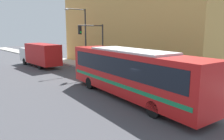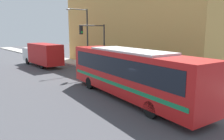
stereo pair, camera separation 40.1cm
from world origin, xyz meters
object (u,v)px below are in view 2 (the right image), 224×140
object	(u,v)px
pedestrian_near_corner	(104,60)
traffic_light_pole	(96,39)
city_bus	(129,71)
street_lamp	(85,32)
fire_hydrant	(159,78)
delivery_truck	(42,54)

from	to	relation	value
pedestrian_near_corner	traffic_light_pole	bearing A→B (deg)	-147.84
city_bus	pedestrian_near_corner	bearing A→B (deg)	67.14
city_bus	street_lamp	bearing A→B (deg)	77.04
city_bus	fire_hydrant	size ratio (longest dim) A/B	16.72
street_lamp	pedestrian_near_corner	size ratio (longest dim) A/B	4.03
delivery_truck	street_lamp	xyz separation A→B (m)	(3.55, -4.71, 2.78)
fire_hydrant	pedestrian_near_corner	distance (m)	9.45
city_bus	traffic_light_pole	world-z (taller)	traffic_light_pole
delivery_truck	pedestrian_near_corner	xyz separation A→B (m)	(5.02, -6.73, -0.55)
fire_hydrant	delivery_truck	bearing A→B (deg)	103.00
fire_hydrant	city_bus	bearing A→B (deg)	-167.26
traffic_light_pole	street_lamp	size ratio (longest dim) A/B	0.73
street_lamp	delivery_truck	bearing A→B (deg)	127.05
fire_hydrant	pedestrian_near_corner	bearing A→B (deg)	82.04
fire_hydrant	traffic_light_pole	size ratio (longest dim) A/B	0.15
city_bus	traffic_light_pole	bearing A→B (deg)	74.54
delivery_truck	street_lamp	size ratio (longest dim) A/B	1.19
city_bus	delivery_truck	xyz separation A→B (m)	(1.08, 17.16, -0.33)
delivery_truck	street_lamp	distance (m)	6.52
delivery_truck	fire_hydrant	bearing A→B (deg)	-77.00
street_lamp	pedestrian_near_corner	world-z (taller)	street_lamp
traffic_light_pole	street_lamp	distance (m)	3.63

